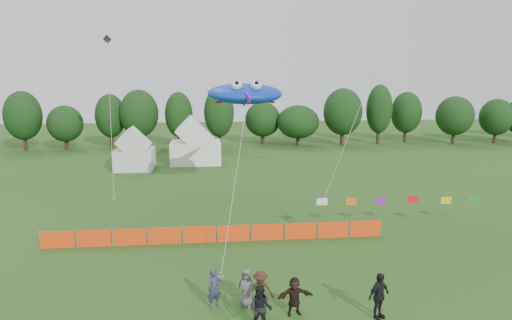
{
  "coord_description": "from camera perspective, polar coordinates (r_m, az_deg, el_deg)",
  "views": [
    {
      "loc": [
        -2.52,
        -17.76,
        9.59
      ],
      "look_at": [
        0.0,
        6.0,
        5.2
      ],
      "focal_mm": 32.0,
      "sensor_mm": 36.0,
      "label": 1
    }
  ],
  "objects": [
    {
      "name": "treeline",
      "position": [
        63.06,
        -2.3,
        5.49
      ],
      "size": [
        104.57,
        8.78,
        8.36
      ],
      "color": "#382314",
      "rests_on": "ground"
    },
    {
      "name": "barrier_fence",
      "position": [
        27.15,
        -4.92,
        -9.19
      ],
      "size": [
        19.9,
        0.06,
        1.0
      ],
      "color": "#FB420D",
      "rests_on": "ground"
    },
    {
      "name": "small_kite_white",
      "position": [
        38.14,
        12.72,
        6.1
      ],
      "size": [
        5.95,
        4.9,
        10.28
      ],
      "color": "silver",
      "rests_on": "ground"
    },
    {
      "name": "tent_left",
      "position": [
        49.25,
        -14.95,
        0.91
      ],
      "size": [
        3.95,
        3.95,
        3.48
      ],
      "color": "silver",
      "rests_on": "ground"
    },
    {
      "name": "spectator_c",
      "position": [
        19.59,
        0.56,
        -16.05
      ],
      "size": [
        1.15,
        0.7,
        1.72
      ],
      "primitive_type": "imported",
      "rotation": [
        0.0,
        0.0,
        -0.06
      ],
      "color": "#381D16",
      "rests_on": "ground"
    },
    {
      "name": "small_kite_dark",
      "position": [
        42.91,
        -17.82,
        7.29
      ],
      "size": [
        2.58,
        10.99,
        13.55
      ],
      "color": "black",
      "rests_on": "ground"
    },
    {
      "name": "spectator_b",
      "position": [
        18.11,
        0.6,
        -18.14
      ],
      "size": [
        1.1,
        0.98,
        1.88
      ],
      "primitive_type": "imported",
      "rotation": [
        0.0,
        0.0,
        -0.35
      ],
      "color": "black",
      "rests_on": "ground"
    },
    {
      "name": "spectator_e",
      "position": [
        19.93,
        -1.23,
        -15.67
      ],
      "size": [
        0.94,
        0.79,
        1.65
      ],
      "primitive_type": "imported",
      "rotation": [
        0.0,
        0.0,
        -0.38
      ],
      "color": "#525358",
      "rests_on": "ground"
    },
    {
      "name": "spectator_d",
      "position": [
        19.63,
        15.11,
        -16.07
      ],
      "size": [
        1.2,
        0.94,
        1.91
      ],
      "primitive_type": "imported",
      "rotation": [
        0.0,
        0.0,
        0.5
      ],
      "color": "black",
      "rests_on": "ground"
    },
    {
      "name": "flag_row",
      "position": [
        30.28,
        16.93,
        -5.69
      ],
      "size": [
        10.73,
        0.76,
        2.25
      ],
      "color": "gray",
      "rests_on": "ground"
    },
    {
      "name": "tent_right",
      "position": [
        51.32,
        -7.53,
        1.81
      ],
      "size": [
        5.6,
        4.48,
        3.95
      ],
      "color": "white",
      "rests_on": "ground"
    },
    {
      "name": "spectator_f",
      "position": [
        19.38,
        4.83,
        -16.59
      ],
      "size": [
        1.53,
        0.64,
        1.61
      ],
      "primitive_type": "imported",
      "rotation": [
        0.0,
        0.0,
        0.11
      ],
      "color": "black",
      "rests_on": "ground"
    },
    {
      "name": "stingray_kite",
      "position": [
        33.86,
        -1.36,
        8.27
      ],
      "size": [
        6.1,
        20.2,
        9.35
      ],
      "color": "blue",
      "rests_on": "ground"
    },
    {
      "name": "spectator_a",
      "position": [
        19.88,
        -5.23,
        -15.7
      ],
      "size": [
        0.73,
        0.61,
        1.71
      ],
      "primitive_type": "imported",
      "rotation": [
        0.0,
        0.0,
        0.39
      ],
      "color": "#2E324E",
      "rests_on": "ground"
    },
    {
      "name": "ground",
      "position": [
        20.34,
        1.87,
        -17.72
      ],
      "size": [
        160.0,
        160.0,
        0.0
      ],
      "primitive_type": "plane",
      "color": "#234C16",
      "rests_on": "ground"
    }
  ]
}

